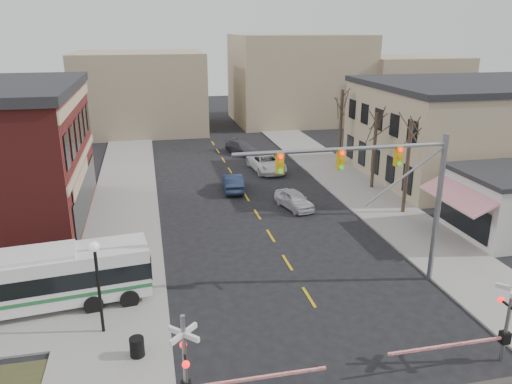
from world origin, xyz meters
TOP-DOWN VIEW (x-y plane):
  - ground at (0.00, 0.00)m, footprint 160.00×160.00m
  - sidewalk_west at (-9.50, 20.00)m, footprint 5.00×60.00m
  - sidewalk_east at (9.50, 20.00)m, footprint 5.00×60.00m
  - tan_building at (22.00, 20.00)m, footprint 20.30×15.30m
  - tree_east_a at (10.50, 12.00)m, footprint 0.28×0.28m
  - tree_east_b at (10.80, 18.00)m, footprint 0.28×0.28m
  - tree_east_c at (11.00, 26.00)m, footprint 0.28×0.28m
  - transit_bus at (-13.36, 3.65)m, footprint 11.36×3.71m
  - traffic_signal_mast at (4.04, 2.47)m, footprint 10.89×0.30m
  - rr_crossing_west at (-6.27, -4.71)m, footprint 5.60×1.36m
  - rr_crossing_east at (5.69, -4.48)m, footprint 5.60×1.36m
  - street_lamp at (-9.92, 1.00)m, footprint 0.44×0.44m
  - trash_bin at (-8.43, -1.11)m, footprint 0.60×0.60m
  - car_a at (3.01, 14.74)m, footprint 2.54×4.26m
  - car_b at (-0.76, 19.94)m, footprint 1.86×4.45m
  - car_c at (3.38, 25.14)m, footprint 3.07×5.81m
  - car_d at (2.37, 32.35)m, footprint 3.57×4.95m
  - pedestrian_near at (-9.58, 4.98)m, footprint 0.39×0.58m
  - pedestrian_far at (-11.06, 6.91)m, footprint 0.96×0.90m

SIDE VIEW (x-z plane):
  - ground at x=0.00m, z-range 0.00..0.00m
  - sidewalk_west at x=-9.50m, z-range 0.00..0.12m
  - sidewalk_east at x=9.50m, z-range 0.00..0.12m
  - trash_bin at x=-8.43m, z-range 0.12..0.95m
  - car_d at x=2.37m, z-range 0.00..1.33m
  - car_a at x=3.01m, z-range 0.00..1.36m
  - car_b at x=-0.76m, z-range 0.00..1.43m
  - car_c at x=3.38m, z-range 0.00..1.56m
  - pedestrian_near at x=-9.58m, z-range 0.12..1.69m
  - pedestrian_far at x=-11.06m, z-range 0.12..1.70m
  - transit_bus at x=-13.36m, z-range 0.20..3.07m
  - rr_crossing_west at x=-6.27m, z-range -0.03..3.97m
  - rr_crossing_east at x=5.69m, z-range -0.03..3.97m
  - street_lamp at x=-9.92m, z-range 1.05..5.39m
  - tree_east_b at x=10.80m, z-range 0.12..6.42m
  - tree_east_a at x=10.50m, z-range 0.12..6.87m
  - tree_east_c at x=11.00m, z-range 0.12..7.32m
  - tan_building at x=22.00m, z-range 0.01..8.51m
  - traffic_signal_mast at x=4.04m, z-range 1.79..9.79m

